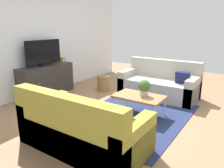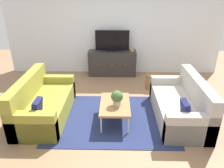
# 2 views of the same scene
# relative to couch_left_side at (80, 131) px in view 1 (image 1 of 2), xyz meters

# --- Properties ---
(ground_plane) EXTENTS (10.00, 10.00, 0.00)m
(ground_plane) POSITION_rel_couch_left_side_xyz_m (1.44, 0.10, -0.29)
(ground_plane) COLOR #997251
(wall_back) EXTENTS (6.40, 0.12, 2.70)m
(wall_back) POSITION_rel_couch_left_side_xyz_m (1.44, 2.65, 1.06)
(wall_back) COLOR white
(wall_back) RESTS_ON ground_plane
(area_rug) EXTENTS (2.50, 1.90, 0.01)m
(area_rug) POSITION_rel_couch_left_side_xyz_m (1.44, -0.05, -0.28)
(area_rug) COLOR navy
(area_rug) RESTS_ON ground_plane
(couch_left_side) EXTENTS (0.88, 1.79, 0.87)m
(couch_left_side) POSITION_rel_couch_left_side_xyz_m (0.00, 0.00, 0.00)
(couch_left_side) COLOR olive
(couch_left_side) RESTS_ON ground_plane
(couch_right_side) EXTENTS (0.88, 1.79, 0.87)m
(couch_right_side) POSITION_rel_couch_left_side_xyz_m (2.88, 0.00, 0.00)
(couch_right_side) COLOR #B2ADA3
(couch_right_side) RESTS_ON ground_plane
(coffee_table) EXTENTS (0.58, 0.92, 0.40)m
(coffee_table) POSITION_rel_couch_left_side_xyz_m (1.51, -0.13, 0.09)
(coffee_table) COLOR #A37547
(coffee_table) RESTS_ON ground_plane
(potted_plant) EXTENTS (0.23, 0.23, 0.31)m
(potted_plant) POSITION_rel_couch_left_side_xyz_m (1.55, -0.21, 0.29)
(potted_plant) COLOR #B7B2A8
(potted_plant) RESTS_ON coffee_table
(tv_console) EXTENTS (1.42, 0.47, 0.74)m
(tv_console) POSITION_rel_couch_left_side_xyz_m (1.40, 2.37, 0.08)
(tv_console) COLOR #332D2B
(tv_console) RESTS_ON ground_plane
(flat_screen_tv) EXTENTS (0.99, 0.16, 0.61)m
(flat_screen_tv) POSITION_rel_couch_left_side_xyz_m (1.40, 2.39, 0.76)
(flat_screen_tv) COLOR black
(flat_screen_tv) RESTS_ON tv_console
(mantel_clock) EXTENTS (0.11, 0.07, 0.13)m
(mantel_clock) POSITION_rel_couch_left_side_xyz_m (1.99, 2.37, 0.52)
(mantel_clock) COLOR tan
(mantel_clock) RESTS_ON tv_console
(wicker_basket) EXTENTS (0.34, 0.34, 0.40)m
(wicker_basket) POSITION_rel_couch_left_side_xyz_m (2.48, 1.41, -0.09)
(wicker_basket) COLOR olive
(wicker_basket) RESTS_ON ground_plane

